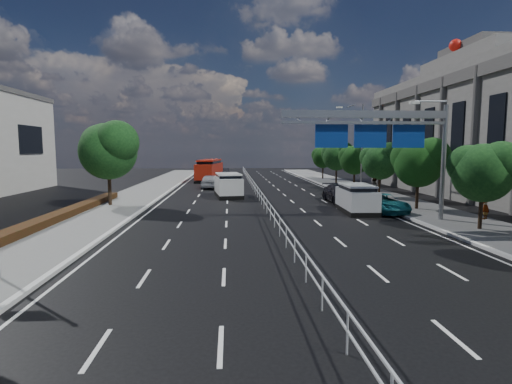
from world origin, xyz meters
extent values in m
plane|color=black|center=(0.00, 0.00, 0.00)|extent=(160.00, 160.00, 0.00)
cube|color=silver|center=(-9.00, 0.00, 0.07)|extent=(0.25, 140.00, 0.15)
cube|color=silver|center=(0.00, 22.50, 1.00)|extent=(0.05, 85.00, 0.05)
cube|color=silver|center=(0.00, 22.50, 0.55)|extent=(0.05, 85.00, 0.05)
cylinder|color=gray|center=(10.60, 10.00, 3.60)|extent=(0.28, 0.28, 7.20)
cube|color=gray|center=(5.60, 10.00, 6.60)|extent=(10.20, 0.25, 0.45)
cube|color=gray|center=(5.60, 10.00, 6.10)|extent=(10.20, 0.18, 0.18)
cylinder|color=gray|center=(9.60, 10.00, 7.40)|extent=(2.00, 0.10, 0.10)
cube|color=silver|center=(8.60, 10.00, 7.30)|extent=(0.60, 0.25, 0.15)
cube|color=navy|center=(8.40, 10.18, 5.30)|extent=(2.00, 0.08, 1.40)
cube|color=white|center=(8.40, 10.23, 5.30)|extent=(1.80, 0.02, 1.20)
cube|color=navy|center=(6.00, 10.18, 5.30)|extent=(2.00, 0.08, 1.40)
cube|color=white|center=(6.00, 10.23, 5.30)|extent=(1.80, 0.02, 1.20)
cube|color=navy|center=(3.60, 10.18, 5.30)|extent=(2.00, 0.08, 1.40)
cube|color=white|center=(3.60, 10.23, 5.30)|extent=(1.80, 0.02, 1.20)
cylinder|color=gray|center=(10.80, 26.00, 4.50)|extent=(0.16, 0.16, 9.00)
cylinder|color=gray|center=(9.60, 26.00, 8.80)|extent=(0.10, 2.40, 0.10)
cube|color=silver|center=(8.40, 26.00, 8.65)|extent=(0.60, 0.25, 0.15)
cube|color=#4C4947|center=(16.90, 22.00, 10.60)|extent=(0.40, 36.00, 1.00)
sphere|color=#B2140C|center=(17.80, 22.00, 13.80)|extent=(1.10, 1.10, 1.10)
cylinder|color=black|center=(-12.00, 18.00, 1.75)|extent=(0.28, 0.28, 3.50)
sphere|color=black|center=(-12.00, 18.00, 4.34)|extent=(4.40, 4.40, 4.40)
sphere|color=black|center=(-11.12, 17.34, 5.04)|extent=(3.30, 3.30, 3.30)
sphere|color=black|center=(-12.77, 18.66, 4.90)|extent=(3.08, 3.08, 3.08)
cylinder|color=black|center=(11.20, 7.00, 1.30)|extent=(0.21, 0.21, 2.60)
sphere|color=black|center=(11.20, 7.00, 3.22)|extent=(3.20, 3.20, 3.20)
sphere|color=black|center=(11.84, 6.52, 3.74)|extent=(2.40, 2.40, 2.40)
sphere|color=black|center=(10.64, 7.48, 3.64)|extent=(2.24, 2.24, 2.24)
cylinder|color=black|center=(11.20, 14.50, 1.40)|extent=(0.22, 0.22, 2.80)
sphere|color=#11340E|center=(11.20, 14.50, 3.47)|extent=(3.50, 3.50, 3.50)
sphere|color=#11340E|center=(11.90, 13.97, 4.03)|extent=(2.62, 2.62, 2.62)
sphere|color=#11340E|center=(10.59, 15.03, 3.92)|extent=(2.45, 2.45, 2.45)
cylinder|color=black|center=(11.20, 22.00, 1.35)|extent=(0.22, 0.22, 2.70)
sphere|color=black|center=(11.20, 22.00, 3.35)|extent=(3.30, 3.30, 3.30)
sphere|color=black|center=(11.86, 21.50, 3.89)|extent=(2.48, 2.48, 2.47)
sphere|color=black|center=(10.62, 22.50, 3.78)|extent=(2.31, 2.31, 2.31)
cylinder|color=black|center=(11.20, 29.50, 1.32)|extent=(0.21, 0.21, 2.65)
sphere|color=#11340E|center=(11.20, 29.50, 3.29)|extent=(3.20, 3.20, 3.20)
sphere|color=#11340E|center=(11.84, 29.02, 3.82)|extent=(2.40, 2.40, 2.40)
sphere|color=#11340E|center=(10.64, 29.98, 3.71)|extent=(2.24, 2.24, 2.24)
cylinder|color=black|center=(11.20, 37.00, 1.43)|extent=(0.23, 0.23, 2.85)
sphere|color=black|center=(11.20, 37.00, 3.53)|extent=(3.60, 3.60, 3.60)
sphere|color=black|center=(11.92, 36.46, 4.10)|extent=(2.70, 2.70, 2.70)
sphere|color=black|center=(10.57, 37.54, 3.99)|extent=(2.52, 2.52, 2.52)
cylinder|color=black|center=(11.20, 44.50, 1.30)|extent=(0.21, 0.21, 2.60)
sphere|color=#11340E|center=(11.20, 44.50, 3.22)|extent=(3.10, 3.10, 3.10)
sphere|color=#11340E|center=(11.82, 44.03, 3.74)|extent=(2.32, 2.33, 2.32)
sphere|color=#11340E|center=(10.66, 44.97, 3.64)|extent=(2.17, 2.17, 2.17)
cube|color=black|center=(-2.72, 23.76, 0.18)|extent=(2.84, 5.39, 0.37)
cube|color=silver|center=(-2.72, 23.76, 1.08)|extent=(2.79, 5.28, 1.52)
cube|color=black|center=(-2.72, 23.76, 1.84)|extent=(2.44, 3.86, 0.67)
cube|color=silver|center=(-2.72, 23.76, 2.17)|extent=(2.56, 4.17, 0.13)
cylinder|color=black|center=(-3.43, 22.00, 0.38)|extent=(0.41, 0.79, 0.76)
cylinder|color=black|center=(-1.61, 22.22, 0.38)|extent=(0.41, 0.79, 0.76)
cylinder|color=black|center=(-3.84, 25.31, 0.38)|extent=(0.41, 0.79, 0.76)
cylinder|color=black|center=(-2.02, 25.53, 0.38)|extent=(0.41, 0.79, 0.76)
cube|color=black|center=(-5.45, 43.09, 0.15)|extent=(3.67, 10.31, 0.30)
cube|color=#9F1A0B|center=(-5.45, 43.09, 1.45)|extent=(3.60, 10.11, 2.05)
cube|color=black|center=(-5.45, 43.09, 2.47)|extent=(3.06, 7.34, 0.90)
cube|color=#9F1A0B|center=(-5.45, 43.09, 2.92)|extent=(3.22, 7.94, 0.18)
cylinder|color=black|center=(-6.85, 39.98, 0.31)|extent=(0.34, 0.65, 0.62)
cylinder|color=black|center=(-4.88, 39.73, 0.31)|extent=(0.34, 0.65, 0.62)
cylinder|color=black|center=(-6.01, 46.46, 0.31)|extent=(0.34, 0.65, 0.62)
cylinder|color=black|center=(-4.05, 46.21, 0.31)|extent=(0.34, 0.65, 0.62)
imported|color=#A5A6AD|center=(-4.88, 32.35, 0.80)|extent=(2.06, 4.76, 1.60)
imported|color=black|center=(-3.52, 49.42, 0.75)|extent=(1.82, 4.64, 1.50)
cube|color=black|center=(6.50, 13.99, 0.16)|extent=(2.22, 4.88, 0.33)
cube|color=#AEB1B6|center=(6.50, 13.99, 0.96)|extent=(2.17, 4.79, 1.36)
cube|color=black|center=(6.50, 13.99, 1.64)|extent=(1.96, 3.46, 0.60)
cube|color=#AEB1B6|center=(6.50, 13.99, 1.94)|extent=(2.05, 3.75, 0.12)
cylinder|color=black|center=(5.60, 12.46, 0.34)|extent=(0.31, 0.69, 0.68)
cylinder|color=black|center=(7.28, 12.40, 0.34)|extent=(0.31, 0.69, 0.68)
cylinder|color=black|center=(5.72, 15.57, 0.34)|extent=(0.31, 0.69, 0.68)
cylinder|color=black|center=(7.40, 15.51, 0.34)|extent=(0.31, 0.69, 0.68)
imported|color=#196571|center=(8.30, 13.61, 0.67)|extent=(2.83, 5.09, 1.35)
imported|color=black|center=(6.75, 19.24, 0.75)|extent=(2.20, 5.23, 1.51)
imported|color=gray|center=(13.40, 9.88, 0.98)|extent=(0.72, 0.71, 1.68)
imported|color=gray|center=(9.60, 19.07, 1.10)|extent=(1.16, 1.06, 1.92)
camera|label=1|loc=(-2.56, -13.84, 4.54)|focal=28.00mm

